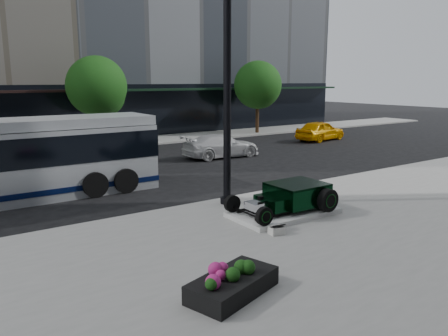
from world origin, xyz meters
TOP-DOWN VIEW (x-y plane):
  - ground at (0.00, 0.00)m, footprint 120.00×120.00m
  - sidewalk_near at (0.00, -10.50)m, footprint 70.00×17.00m
  - sidewalk_far at (0.00, 14.00)m, footprint 70.00×4.00m
  - street_trees at (1.15, 13.07)m, footprint 29.80×3.80m
  - display_plinth at (0.88, -4.80)m, footprint 3.40×1.80m
  - hot_rod at (1.21, -4.80)m, footprint 3.22×2.00m
  - info_plaque at (-0.48, -6.02)m, footprint 0.44×0.36m
  - lamppost at (0.15, -2.70)m, footprint 0.47×0.47m
  - flower_planter at (-3.48, -8.13)m, footprint 2.11×1.48m
  - white_sedan at (5.51, 5.59)m, footprint 4.60×2.13m
  - yellow_taxi at (15.33, 7.36)m, footprint 4.42×2.31m

SIDE VIEW (x-z plane):
  - ground at x=0.00m, z-range 0.00..0.00m
  - sidewalk_near at x=0.00m, z-range 0.00..0.12m
  - sidewalk_far at x=0.00m, z-range 0.00..0.12m
  - display_plinth at x=0.88m, z-range 0.12..0.27m
  - info_plaque at x=-0.48m, z-range 0.09..0.40m
  - flower_planter at x=-3.48m, z-range 0.04..0.66m
  - white_sedan at x=5.51m, z-range 0.00..1.30m
  - hot_rod at x=1.21m, z-range 0.29..1.10m
  - yellow_taxi at x=15.33m, z-range 0.00..1.44m
  - street_trees at x=1.15m, z-range 0.92..6.62m
  - lamppost at x=0.15m, z-range -0.20..8.31m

